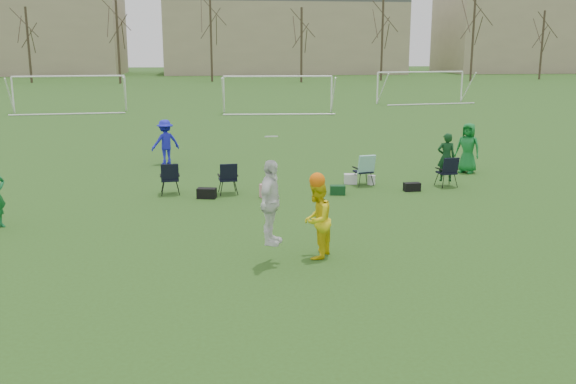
{
  "coord_description": "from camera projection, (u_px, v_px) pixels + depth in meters",
  "views": [
    {
      "loc": [
        -0.84,
        -11.44,
        4.38
      ],
      "look_at": [
        0.9,
        2.2,
        1.25
      ],
      "focal_mm": 40.0,
      "sensor_mm": 36.0,
      "label": 1
    }
  ],
  "objects": [
    {
      "name": "fielder_blue",
      "position": [
        165.0,
        142.0,
        24.23
      ],
      "size": [
        1.25,
        1.03,
        1.69
      ],
      "primitive_type": "imported",
      "rotation": [
        0.0,
        0.0,
        3.58
      ],
      "color": "#1A1CCA",
      "rests_on": "ground"
    },
    {
      "name": "goal_mid",
      "position": [
        278.0,
        84.0,
        43.16
      ],
      "size": [
        7.4,
        0.63,
        2.46
      ],
      "rotation": [
        0.0,
        0.0,
        -0.07
      ],
      "color": "white",
      "rests_on": "ground"
    },
    {
      "name": "fielder_green_far",
      "position": [
        468.0,
        148.0,
        22.57
      ],
      "size": [
        1.01,
        0.99,
        1.76
      ],
      "primitive_type": "imported",
      "rotation": [
        0.0,
        0.0,
        -0.73
      ],
      "color": "#14712C",
      "rests_on": "ground"
    },
    {
      "name": "ground",
      "position": [
        256.0,
        283.0,
        12.14
      ],
      "size": [
        260.0,
        260.0,
        0.0
      ],
      "primitive_type": "plane",
      "color": "#2C4F18",
      "rests_on": "ground"
    },
    {
      "name": "tree_line",
      "position": [
        213.0,
        40.0,
        78.59
      ],
      "size": [
        110.28,
        3.28,
        11.4
      ],
      "color": "#382B21",
      "rests_on": "ground"
    },
    {
      "name": "sideline_setup",
      "position": [
        331.0,
        173.0,
        20.01
      ],
      "size": [
        9.36,
        1.9,
        1.7
      ],
      "color": "#0F3818",
      "rests_on": "ground"
    },
    {
      "name": "center_contest",
      "position": [
        296.0,
        211.0,
        13.18
      ],
      "size": [
        1.86,
        1.37,
        2.67
      ],
      "color": "white",
      "rests_on": "ground"
    },
    {
      "name": "building_row",
      "position": [
        251.0,
        36.0,
        104.49
      ],
      "size": [
        126.0,
        16.0,
        13.0
      ],
      "color": "tan",
      "rests_on": "ground"
    },
    {
      "name": "goal_right",
      "position": [
        421.0,
        78.0,
        50.44
      ],
      "size": [
        7.35,
        1.14,
        2.46
      ],
      "rotation": [
        0.0,
        0.0,
        0.14
      ],
      "color": "white",
      "rests_on": "ground"
    },
    {
      "name": "goal_left",
      "position": [
        69.0,
        83.0,
        43.37
      ],
      "size": [
        7.39,
        0.76,
        2.46
      ],
      "rotation": [
        0.0,
        0.0,
        0.09
      ],
      "color": "white",
      "rests_on": "ground"
    }
  ]
}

